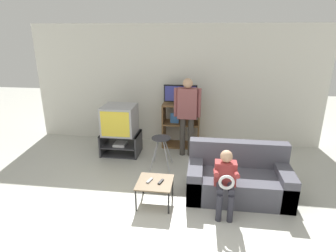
# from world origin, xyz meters

# --- Properties ---
(ground_plane) EXTENTS (18.00, 18.00, 0.00)m
(ground_plane) POSITION_xyz_m (0.00, 0.00, 0.00)
(ground_plane) COLOR #B7B7AD
(wall_back) EXTENTS (6.40, 0.06, 2.60)m
(wall_back) POSITION_xyz_m (0.00, 3.53, 1.30)
(wall_back) COLOR silver
(wall_back) RESTS_ON ground_plane
(tv_stand) EXTENTS (0.77, 0.58, 0.45)m
(tv_stand) POSITION_xyz_m (-1.02, 2.65, 0.22)
(tv_stand) COLOR #38383D
(tv_stand) RESTS_ON ground_plane
(television_main) EXTENTS (0.65, 0.61, 0.58)m
(television_main) POSITION_xyz_m (-1.02, 2.64, 0.74)
(television_main) COLOR #9E9EA3
(television_main) RESTS_ON tv_stand
(media_shelf) EXTENTS (0.80, 0.44, 0.97)m
(media_shelf) POSITION_xyz_m (0.18, 3.24, 0.49)
(media_shelf) COLOR brown
(media_shelf) RESTS_ON ground_plane
(television_flat) EXTENTS (0.70, 0.20, 0.41)m
(television_flat) POSITION_xyz_m (0.15, 3.23, 1.16)
(television_flat) COLOR black
(television_flat) RESTS_ON media_shelf
(folding_stool) EXTENTS (0.39, 0.45, 0.60)m
(folding_stool) POSITION_xyz_m (-0.09, 2.14, 0.49)
(folding_stool) COLOR #99999E
(folding_stool) RESTS_ON ground_plane
(snack_table) EXTENTS (0.52, 0.52, 0.36)m
(snack_table) POSITION_xyz_m (-0.00, 0.97, 0.32)
(snack_table) COLOR brown
(snack_table) RESTS_ON ground_plane
(remote_control_black) EXTENTS (0.08, 0.15, 0.02)m
(remote_control_black) POSITION_xyz_m (0.09, 0.97, 0.37)
(remote_control_black) COLOR black
(remote_control_black) RESTS_ON snack_table
(remote_control_white) EXTENTS (0.08, 0.15, 0.02)m
(remote_control_white) POSITION_xyz_m (-0.08, 0.98, 0.37)
(remote_control_white) COLOR gray
(remote_control_white) RESTS_ON snack_table
(couch) EXTENTS (1.54, 0.81, 0.80)m
(couch) POSITION_xyz_m (1.24, 1.38, 0.27)
(couch) COLOR #4C4C56
(couch) RESTS_ON ground_plane
(person_standing_adult) EXTENTS (0.53, 0.20, 1.59)m
(person_standing_adult) POSITION_xyz_m (0.34, 2.76, 0.97)
(person_standing_adult) COLOR #3D3833
(person_standing_adult) RESTS_ON ground_plane
(person_seated_child) EXTENTS (0.33, 0.43, 0.91)m
(person_seated_child) POSITION_xyz_m (1.00, 0.90, 0.54)
(person_seated_child) COLOR #2D2D38
(person_seated_child) RESTS_ON ground_plane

